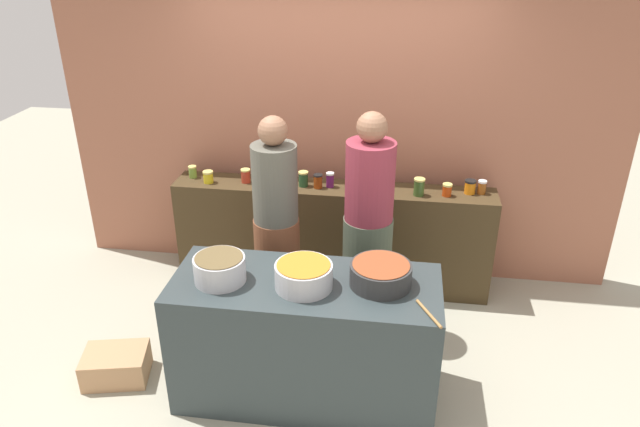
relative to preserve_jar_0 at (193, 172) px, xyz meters
name	(u,v)px	position (x,y,z in m)	size (l,w,h in m)	color
ground	(313,362)	(1.22, -1.14, -0.98)	(12.00, 12.00, 0.00)	#A29F8A
storefront_wall	(339,109)	(1.22, 0.31, 0.52)	(4.80, 0.12, 3.00)	#9F6048
display_shelf	(332,236)	(1.22, -0.04, -0.52)	(2.70, 0.36, 0.93)	#3E2F1A
prep_table	(306,339)	(1.22, -1.44, -0.54)	(1.70, 0.70, 0.89)	#2E3739
preserve_jar_0	(193,172)	(0.00, 0.00, 0.00)	(0.07, 0.07, 0.10)	olive
preserve_jar_1	(208,177)	(0.17, -0.09, 0.00)	(0.09, 0.09, 0.10)	gold
preserve_jar_2	(246,176)	(0.48, -0.04, 0.01)	(0.08, 0.08, 0.12)	#AD3220
preserve_jar_3	(267,180)	(0.69, -0.11, 0.01)	(0.08, 0.08, 0.13)	orange
preserve_jar_4	(284,174)	(0.80, 0.03, 0.01)	(0.07, 0.07, 0.13)	#402B5F
preserve_jar_5	(303,179)	(0.98, -0.05, 0.01)	(0.08, 0.08, 0.13)	#214627
preserve_jar_6	(318,181)	(1.10, -0.07, 0.01)	(0.08, 0.08, 0.12)	maroon
preserve_jar_7	(330,180)	(1.20, -0.04, 0.01)	(0.07, 0.07, 0.13)	#591753
preserve_jar_8	(370,186)	(1.54, -0.10, 0.00)	(0.09, 0.09, 0.10)	#AA361E
preserve_jar_9	(419,187)	(1.93, -0.10, 0.02)	(0.09, 0.09, 0.14)	#355020
preserve_jar_10	(447,190)	(2.15, -0.08, 0.00)	(0.08, 0.08, 0.10)	#B5380E
preserve_jar_11	(470,187)	(2.34, -0.01, 0.01)	(0.09, 0.09, 0.11)	orange
preserve_jar_12	(482,187)	(2.44, 0.00, 0.01)	(0.07, 0.07, 0.11)	#914B17
cooking_pot_left	(220,269)	(0.69, -1.49, -0.02)	(0.32, 0.32, 0.17)	#B7B7BC
cooking_pot_center	(304,276)	(1.23, -1.49, -0.02)	(0.36, 0.36, 0.16)	#B7B7BC
cooking_pot_right	(381,275)	(1.69, -1.40, -0.03)	(0.38, 0.38, 0.15)	#2D2D2D
wooden_spoon	(429,314)	(1.98, -1.68, -0.09)	(0.02, 0.02, 0.28)	#9E703D
cook_with_tongs	(277,238)	(0.89, -0.72, -0.19)	(0.34, 0.34, 1.73)	brown
cook_in_cap	(368,237)	(1.56, -0.64, -0.18)	(0.37, 0.37, 1.77)	#4A5544
bread_crate	(116,365)	(-0.13, -1.49, -0.88)	(0.44, 0.32, 0.21)	tan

